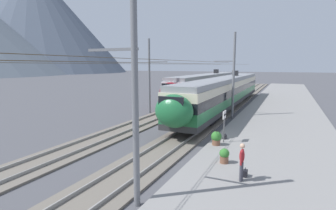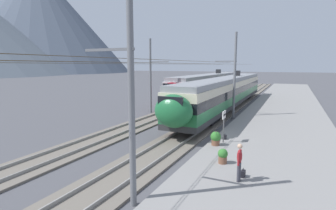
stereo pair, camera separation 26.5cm
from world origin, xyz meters
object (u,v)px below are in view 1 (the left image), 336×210
catenary_mast_far_side (150,75)px  catenary_mast_mid (232,75)px  handbag_near_sign (225,137)px  handbag_beside_passenger (245,173)px  platform_sign (224,119)px  train_far_track (208,84)px  potted_plant_by_shelter (216,137)px  potted_plant_platform_edge (224,155)px  passenger_walking (242,160)px  catenary_mast_west (132,95)px  train_near_platform (226,91)px

catenary_mast_far_side → catenary_mast_mid: bearing=-85.9°
catenary_mast_far_side → handbag_near_sign: catenary_mast_far_side is taller
catenary_mast_mid → handbag_beside_passenger: 15.34m
handbag_beside_passenger → platform_sign: bearing=23.1°
train_far_track → potted_plant_by_shelter: train_far_track is taller
catenary_mast_mid → catenary_mast_far_side: 8.75m
handbag_beside_passenger → potted_plant_platform_edge: (1.29, 1.25, 0.27)m
train_far_track → platform_sign: train_far_track is taller
platform_sign → potted_plant_platform_edge: platform_sign is taller
passenger_walking → handbag_near_sign: size_ratio=4.13×
catenary_mast_west → potted_plant_platform_edge: (5.06, -2.31, -3.51)m
passenger_walking → train_near_platform: bearing=14.2°
train_far_track → potted_plant_by_shelter: 26.97m
train_far_track → catenary_mast_far_side: bearing=173.4°
train_far_track → handbag_beside_passenger: bearing=-160.8°
catenary_mast_west → platform_sign: bearing=-9.3°
handbag_near_sign → potted_plant_by_shelter: potted_plant_by_shelter is taller
catenary_mast_mid → platform_sign: size_ratio=23.61×
train_near_platform → catenary_mast_mid: catenary_mast_mid is taller
catenary_mast_mid → catenary_mast_west: bearing=180.0°
catenary_mast_mid → catenary_mast_far_side: size_ratio=1.00×
passenger_walking → handbag_beside_passenger: size_ratio=3.92×
handbag_beside_passenger → potted_plant_platform_edge: size_ratio=0.56×
platform_sign → handbag_beside_passenger: platform_sign is taller
train_far_track → catenary_mast_west: catenary_mast_west is taller
handbag_beside_passenger → potted_plant_platform_edge: potted_plant_platform_edge is taller
catenary_mast_mid → handbag_beside_passenger: catenary_mast_mid is taller
train_near_platform → potted_plant_platform_edge: (-18.65, -4.03, -1.53)m
potted_plant_by_shelter → catenary_mast_far_side: bearing=45.8°
train_far_track → handbag_beside_passenger: train_far_track is taller
catenary_mast_west → catenary_mast_mid: size_ratio=1.00×
train_far_track → potted_plant_by_shelter: bearing=-162.7°
train_far_track → catenary_mast_mid: size_ratio=0.63×
catenary_mast_mid → train_near_platform: bearing=17.3°
train_near_platform → passenger_walking: (-20.46, -5.18, -1.01)m
catenary_mast_mid → catenary_mast_far_side: (-0.63, 8.73, -0.13)m
passenger_walking → catenary_mast_far_side: bearing=40.4°
catenary_mast_mid → passenger_walking: size_ratio=29.12×
catenary_mast_west → potted_plant_platform_edge: bearing=-24.6°
handbag_near_sign → catenary_mast_west: bearing=171.9°
catenary_mast_far_side → platform_sign: (-8.79, -10.16, -2.39)m
potted_plant_platform_edge → catenary_mast_far_side: bearing=41.5°
catenary_mast_west → potted_plant_by_shelter: bearing=-8.2°
catenary_mast_west → handbag_beside_passenger: (3.77, -3.56, -3.78)m
catenary_mast_west → passenger_walking: bearing=-46.9°
catenary_mast_west → handbag_near_sign: (9.55, -1.36, -3.79)m
catenary_mast_mid → platform_sign: catenary_mast_mid is taller
catenary_mast_far_side → handbag_beside_passenger: (-13.78, -12.29, -3.77)m
catenary_mast_far_side → passenger_walking: size_ratio=29.12×
catenary_mast_far_side → potted_plant_platform_edge: catenary_mast_far_side is taller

